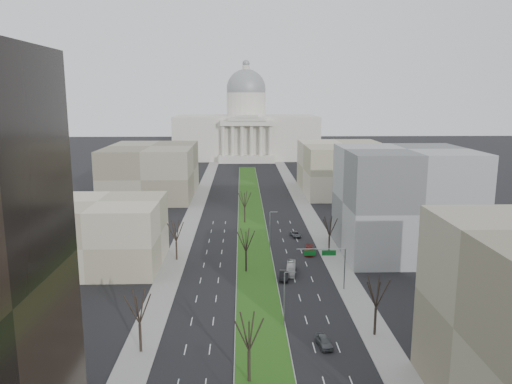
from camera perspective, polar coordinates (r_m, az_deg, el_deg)
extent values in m
plane|color=black|center=(142.01, -0.49, -3.55)|extent=(600.00, 600.00, 0.00)
cube|color=#999993|center=(141.02, -0.48, -3.62)|extent=(8.00, 222.00, 0.15)
cube|color=#1C5015|center=(141.00, -0.48, -3.58)|extent=(7.70, 221.70, 0.06)
cube|color=gray|center=(118.85, -8.76, -6.57)|extent=(5.00, 330.00, 0.15)
cube|color=gray|center=(119.67, 8.22, -6.43)|extent=(5.00, 330.00, 0.15)
cube|color=beige|center=(288.39, -1.12, 6.32)|extent=(80.00, 40.00, 24.00)
cube|color=beige|center=(266.56, -1.06, 3.77)|extent=(30.00, 6.00, 4.00)
cube|color=beige|center=(264.82, -1.08, 7.85)|extent=(28.00, 5.00, 2.50)
cube|color=beige|center=(264.71, -1.08, 8.28)|extent=(20.00, 5.00, 1.80)
cube|color=beige|center=(264.64, -1.08, 8.63)|extent=(12.00, 5.00, 1.60)
cylinder|color=beige|center=(287.46, -1.13, 9.90)|extent=(22.00, 22.00, 14.00)
sphere|color=gray|center=(287.42, -1.14, 11.69)|extent=(22.00, 22.00, 22.00)
cylinder|color=beige|center=(287.75, -1.15, 13.88)|extent=(4.00, 4.00, 4.00)
sphere|color=gray|center=(287.91, -1.15, 14.48)|extent=(4.00, 4.00, 4.00)
cylinder|color=beige|center=(265.64, -3.78, 5.89)|extent=(2.00, 2.00, 16.00)
cylinder|color=beige|center=(265.50, -2.70, 5.90)|extent=(2.00, 2.00, 16.00)
cylinder|color=beige|center=(265.46, -1.61, 5.91)|extent=(2.00, 2.00, 16.00)
cylinder|color=beige|center=(265.51, -0.53, 5.91)|extent=(2.00, 2.00, 16.00)
cylinder|color=beige|center=(265.66, 0.56, 5.92)|extent=(2.00, 2.00, 16.00)
cylinder|color=beige|center=(265.90, 1.64, 5.92)|extent=(2.00, 2.00, 16.00)
cube|color=tan|center=(110.57, -17.52, -4.57)|extent=(26.00, 22.00, 14.00)
cube|color=slate|center=(117.85, 16.56, -1.06)|extent=(28.00, 26.00, 24.00)
cube|color=gray|center=(182.27, -11.84, 2.36)|extent=(30.00, 40.00, 18.00)
cube|color=tan|center=(188.18, 9.94, 2.70)|extent=(30.00, 40.00, 18.00)
cylinder|color=black|center=(74.94, -13.07, -15.93)|extent=(0.40, 0.40, 4.32)
cylinder|color=black|center=(111.58, -9.07, -6.66)|extent=(0.40, 0.40, 4.22)
cylinder|color=black|center=(79.65, 13.46, -14.22)|extent=(0.40, 0.40, 4.42)
cylinder|color=black|center=(116.23, 8.36, -5.97)|extent=(0.40, 0.40, 4.03)
cylinder|color=black|center=(66.53, -0.80, -19.33)|extent=(0.40, 0.40, 4.32)
cylinder|color=black|center=(103.04, -1.15, -8.01)|extent=(0.40, 0.40, 4.32)
cylinder|color=black|center=(141.45, -1.30, -2.71)|extent=(0.40, 0.40, 4.32)
cylinder|color=gray|center=(79.14, 3.25, -12.27)|extent=(0.20, 0.20, 9.00)
cylinder|color=gray|center=(77.52, 3.96, -9.13)|extent=(1.80, 0.12, 0.12)
cylinder|color=gray|center=(116.85, 1.58, -4.49)|extent=(0.20, 0.20, 9.00)
cylinder|color=gray|center=(115.76, 2.04, -2.29)|extent=(1.80, 0.12, 0.12)
cylinder|color=gray|center=(94.92, 10.09, -8.70)|extent=(0.24, 0.24, 8.00)
cylinder|color=gray|center=(92.85, 7.44, -6.47)|extent=(9.00, 0.18, 0.18)
cube|color=#0C591E|center=(93.41, 8.33, -6.90)|extent=(2.60, 0.08, 1.00)
cube|color=#0C591E|center=(92.88, 6.19, -6.95)|extent=(2.20, 0.08, 1.00)
imported|color=#4B4F53|center=(75.92, 7.79, -16.55)|extent=(2.38, 4.63, 1.51)
imported|color=black|center=(99.79, 3.21, -9.49)|extent=(2.22, 5.11, 1.64)
imported|color=maroon|center=(115.49, 6.09, -6.67)|extent=(2.90, 5.59, 1.55)
imported|color=#4E5156|center=(128.77, 4.54, -4.83)|extent=(2.82, 4.80, 1.25)
imported|color=silver|center=(103.08, 4.03, -8.71)|extent=(2.55, 7.34, 2.00)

